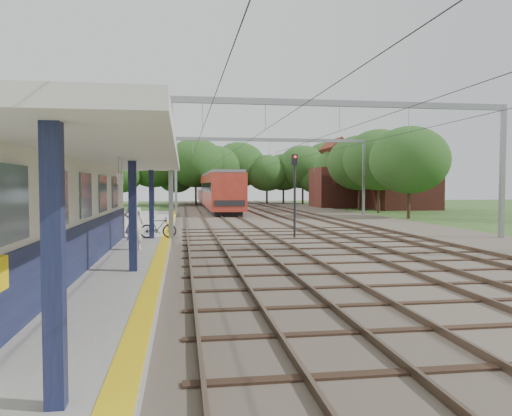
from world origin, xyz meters
TOP-DOWN VIEW (x-y plane):
  - ground at (0.00, 0.00)m, footprint 160.00×160.00m
  - ballast_bed at (4.00, 30.00)m, footprint 18.00×90.00m
  - platform at (-7.50, 14.00)m, footprint 5.00×52.00m
  - yellow_stripe at (-5.25, 14.00)m, footprint 0.45×52.00m
  - station_building at (-8.88, 7.00)m, footprint 3.41×18.00m
  - canopy at (-7.77, 6.00)m, footprint 6.40×20.00m
  - rail_tracks at (1.50, 30.00)m, footprint 11.80×88.00m
  - catenary_system at (3.39, 25.28)m, footprint 17.22×88.00m
  - tree_band at (3.84, 57.12)m, footprint 31.72×30.88m
  - house_near at (21.00, 46.00)m, footprint 7.00×6.12m
  - house_far at (16.00, 52.00)m, footprint 8.00×6.12m
  - person at (-6.32, 10.87)m, footprint 0.80×0.57m
  - bicycle at (-5.60, 15.00)m, footprint 1.71×0.53m
  - train at (-0.50, 52.57)m, footprint 3.11×38.76m
  - signal_post at (1.35, 16.70)m, footprint 0.35×0.32m

SIDE VIEW (x-z plane):
  - ground at x=0.00m, z-range 0.00..0.00m
  - ballast_bed at x=4.00m, z-range 0.00..0.10m
  - platform at x=-7.50m, z-range 0.00..0.35m
  - rail_tracks at x=1.50m, z-range 0.10..0.25m
  - yellow_stripe at x=-5.25m, z-range 0.35..0.36m
  - bicycle at x=-5.60m, z-range 0.35..1.37m
  - person at x=-6.32m, z-range 0.35..2.40m
  - station_building at x=-8.88m, z-range 0.34..3.74m
  - train at x=-0.50m, z-range 0.23..4.30m
  - signal_post at x=1.35m, z-range 0.60..5.04m
  - house_near at x=21.00m, z-range -0.96..6.93m
  - house_far at x=16.00m, z-range -1.09..7.56m
  - canopy at x=-7.77m, z-range 1.92..5.36m
  - tree_band at x=3.84m, z-range 0.51..9.33m
  - catenary_system at x=3.39m, z-range 2.01..9.01m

